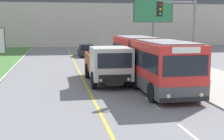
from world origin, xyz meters
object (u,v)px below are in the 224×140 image
object	(u,v)px
car_distant	(86,50)
traffic_light_mast	(183,30)
planter_round_second	(203,79)
planter_round_third	(178,70)
city_bus	(148,61)
dump_truck	(108,65)
billboard_large	(153,13)

from	to	relation	value
car_distant	traffic_light_mast	distance (m)	21.24
planter_round_second	planter_round_third	size ratio (longest dim) A/B	1.09
city_bus	planter_round_second	bearing A→B (deg)	-36.29
dump_truck	traffic_light_mast	bearing A→B (deg)	-35.40
car_distant	billboard_large	distance (m)	9.70
traffic_light_mast	billboard_large	size ratio (longest dim) A/B	0.78
car_distant	planter_round_second	size ratio (longest dim) A/B	3.77
billboard_large	planter_round_second	world-z (taller)	billboard_large
dump_truck	billboard_large	bearing A→B (deg)	64.71
planter_round_third	planter_round_second	bearing A→B (deg)	-90.68
city_bus	billboard_large	xyz separation A→B (m)	(6.34, 19.05, 3.76)
billboard_large	city_bus	bearing A→B (deg)	-108.41
traffic_light_mast	planter_round_third	size ratio (longest dim) A/B	5.17
car_distant	planter_round_third	xyz separation A→B (m)	(4.99, -16.52, -0.14)
car_distant	planter_round_third	world-z (taller)	car_distant
city_bus	car_distant	distance (m)	18.51
traffic_light_mast	planter_round_second	world-z (taller)	traffic_light_mast
dump_truck	planter_round_second	size ratio (longest dim) A/B	5.92
car_distant	traffic_light_mast	world-z (taller)	traffic_light_mast
car_distant	planter_round_second	bearing A→B (deg)	-76.36
traffic_light_mast	planter_round_third	world-z (taller)	traffic_light_mast
dump_truck	planter_round_third	size ratio (longest dim) A/B	6.43
car_distant	traffic_light_mast	bearing A→B (deg)	-80.63
planter_round_third	billboard_large	bearing A→B (deg)	78.37
dump_truck	car_distant	distance (m)	18.11
billboard_large	planter_round_second	bearing A→B (deg)	-99.66
billboard_large	traffic_light_mast	bearing A→B (deg)	-103.38
dump_truck	billboard_large	size ratio (longest dim) A/B	0.98
car_distant	planter_round_second	distance (m)	20.98
planter_round_second	dump_truck	bearing A→B (deg)	156.54
city_bus	dump_truck	world-z (taller)	city_bus
planter_round_second	traffic_light_mast	bearing A→B (deg)	-165.83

